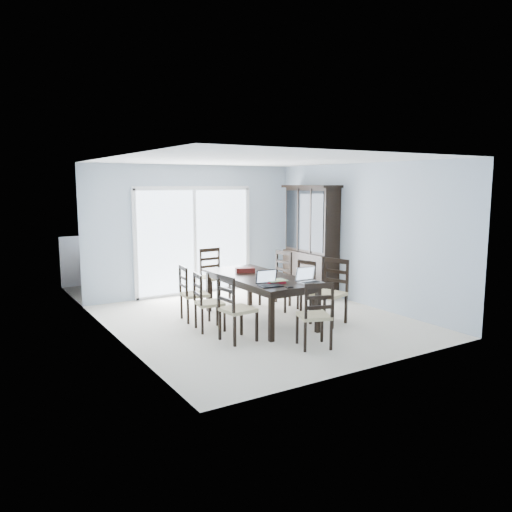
% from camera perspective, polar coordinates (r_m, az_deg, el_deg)
% --- Properties ---
extents(floor, '(5.00, 5.00, 0.00)m').
position_cam_1_polar(floor, '(8.25, 0.36, -7.43)').
color(floor, beige).
rests_on(floor, ground).
extents(ceiling, '(5.00, 5.00, 0.00)m').
position_cam_1_polar(ceiling, '(7.94, 0.38, 10.93)').
color(ceiling, white).
rests_on(ceiling, back_wall).
extents(back_wall, '(4.50, 0.02, 2.60)m').
position_cam_1_polar(back_wall, '(10.19, -7.12, 2.98)').
color(back_wall, '#A7B7C7').
rests_on(back_wall, floor).
extents(wall_left, '(0.02, 5.00, 2.60)m').
position_cam_1_polar(wall_left, '(7.07, -15.28, 0.40)').
color(wall_left, '#A7B7C7').
rests_on(wall_left, floor).
extents(wall_right, '(0.02, 5.00, 2.60)m').
position_cam_1_polar(wall_right, '(9.37, 12.12, 2.39)').
color(wall_right, '#A7B7C7').
rests_on(wall_right, floor).
extents(balcony, '(4.50, 2.00, 0.10)m').
position_cam_1_polar(balcony, '(11.30, -9.11, -3.47)').
color(balcony, gray).
rests_on(balcony, ground).
extents(railing, '(4.50, 0.06, 1.10)m').
position_cam_1_polar(railing, '(12.11, -11.00, 0.16)').
color(railing, '#99999E').
rests_on(railing, balcony).
extents(dining_table, '(1.00, 2.20, 0.75)m').
position_cam_1_polar(dining_table, '(8.09, 0.36, -2.83)').
color(dining_table, black).
rests_on(dining_table, floor).
extents(china_hutch, '(0.50, 1.38, 2.20)m').
position_cam_1_polar(china_hutch, '(10.19, 6.30, 1.70)').
color(china_hutch, black).
rests_on(china_hutch, floor).
extents(sliding_door, '(2.52, 0.05, 2.18)m').
position_cam_1_polar(sliding_door, '(10.19, -7.05, 1.77)').
color(sliding_door, silver).
rests_on(sliding_door, floor).
extents(chair_left_near, '(0.47, 0.46, 1.12)m').
position_cam_1_polar(chair_left_near, '(7.05, -2.72, -5.18)').
color(chair_left_near, black).
rests_on(chair_left_near, floor).
extents(chair_left_mid, '(0.45, 0.44, 1.03)m').
position_cam_1_polar(chair_left_mid, '(7.63, -5.96, -4.53)').
color(chair_left_mid, black).
rests_on(chair_left_mid, floor).
extents(chair_left_far, '(0.45, 0.44, 1.06)m').
position_cam_1_polar(chair_left_far, '(8.20, -7.62, -3.56)').
color(chair_left_far, black).
rests_on(chair_left_far, floor).
extents(chair_right_near, '(0.58, 0.57, 1.20)m').
position_cam_1_polar(chair_right_near, '(8.11, 8.71, -3.19)').
color(chair_right_near, black).
rests_on(chair_right_near, floor).
extents(chair_right_mid, '(0.49, 0.48, 1.04)m').
position_cam_1_polar(chair_right_mid, '(8.72, 5.38, -2.88)').
color(chair_right_mid, black).
rests_on(chair_right_mid, floor).
extents(chair_right_far, '(0.49, 0.48, 1.16)m').
position_cam_1_polar(chair_right_far, '(9.19, 2.65, -1.88)').
color(chair_right_far, black).
rests_on(chair_right_far, floor).
extents(chair_end_near, '(0.52, 0.53, 1.08)m').
position_cam_1_polar(chair_end_near, '(6.80, 6.92, -5.93)').
color(chair_end_near, black).
rests_on(chair_end_near, floor).
extents(chair_end_far, '(0.45, 0.46, 1.16)m').
position_cam_1_polar(chair_end_far, '(9.54, -4.98, -1.49)').
color(chair_end_far, black).
rests_on(chair_end_far, floor).
extents(laptop_dark, '(0.36, 0.28, 0.23)m').
position_cam_1_polar(laptop_dark, '(7.27, 1.64, -3.05)').
color(laptop_dark, black).
rests_on(laptop_dark, dining_table).
extents(laptop_silver, '(0.35, 0.24, 0.24)m').
position_cam_1_polar(laptop_silver, '(7.52, 6.28, -2.70)').
color(laptop_silver, '#BCBCBE').
rests_on(laptop_silver, dining_table).
extents(book_stack, '(0.31, 0.25, 0.05)m').
position_cam_1_polar(book_stack, '(7.51, 2.24, -2.92)').
color(book_stack, maroon).
rests_on(book_stack, dining_table).
extents(cell_phone, '(0.11, 0.05, 0.01)m').
position_cam_1_polar(cell_phone, '(7.20, 3.85, -3.58)').
color(cell_phone, black).
rests_on(cell_phone, dining_table).
extents(game_box, '(0.35, 0.26, 0.08)m').
position_cam_1_polar(game_box, '(8.40, -1.26, -1.62)').
color(game_box, '#46100E').
rests_on(game_box, dining_table).
extents(hot_tub, '(1.89, 1.74, 0.87)m').
position_cam_1_polar(hot_tub, '(11.00, -12.25, -1.28)').
color(hot_tub, brown).
rests_on(hot_tub, balcony).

